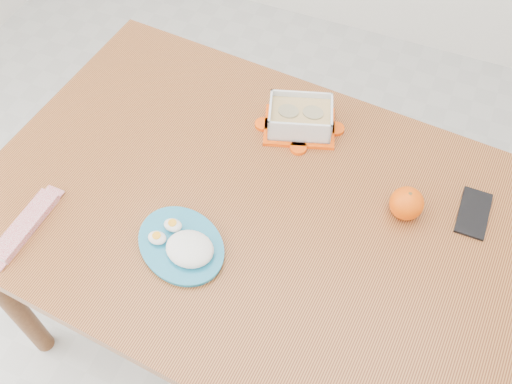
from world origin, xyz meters
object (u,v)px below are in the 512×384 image
at_px(food_container, 300,118).
at_px(rice_plate, 184,245).
at_px(dining_table, 256,225).
at_px(orange_fruit, 407,203).
at_px(smartphone, 474,213).

xyz_separation_m(food_container, rice_plate, (-0.12, -0.45, -0.02)).
height_order(dining_table, food_container, food_container).
xyz_separation_m(dining_table, orange_fruit, (0.33, 0.12, 0.13)).
bearing_deg(dining_table, rice_plate, -116.84).
relative_size(food_container, smartphone, 1.59).
xyz_separation_m(dining_table, rice_plate, (-0.11, -0.17, 0.11)).
height_order(food_container, rice_plate, food_container).
bearing_deg(smartphone, rice_plate, -149.54).
height_order(dining_table, smartphone, smartphone).
bearing_deg(rice_plate, smartphone, 57.49).
bearing_deg(food_container, orange_fruit, -44.01).
xyz_separation_m(orange_fruit, rice_plate, (-0.44, -0.29, -0.02)).
height_order(rice_plate, smartphone, rice_plate).
bearing_deg(dining_table, smartphone, 24.66).
bearing_deg(dining_table, food_container, 92.35).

